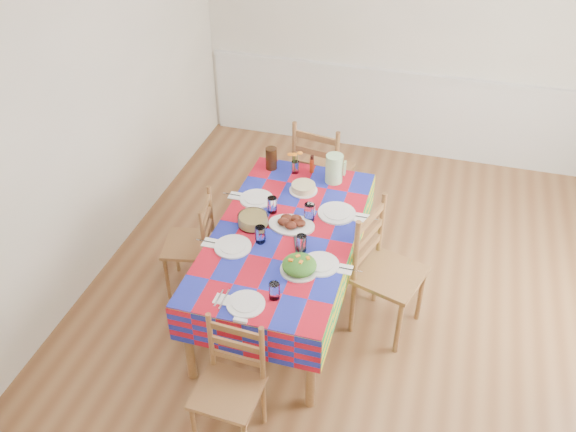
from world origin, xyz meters
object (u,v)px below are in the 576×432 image
Objects in this scene: chair_left at (193,244)px; chair_right at (385,272)px; meat_platter at (291,223)px; chair_far at (321,172)px; tea_pitcher at (271,158)px; green_pitcher at (334,169)px; chair_near at (230,387)px; dining_table at (285,240)px.

chair_right reaches higher than chair_left.
meat_platter is at bearing 101.91° from chair_right.
chair_far is at bearing 135.40° from chair_left.
tea_pitcher is at bearing 58.43° from chair_far.
meat_platter is 1.44× the size of green_pitcher.
chair_right reaches higher than meat_platter.
green_pitcher is 0.23× the size of chair_right.
green_pitcher is at bearing 87.03° from chair_near.
tea_pitcher reaches higher than chair_near.
chair_near reaches higher than meat_platter.
tea_pitcher is 2.02m from chair_near.
dining_table is 9.90× the size of tea_pitcher.
tea_pitcher is 0.18× the size of chair_far.
meat_platter is at bearing 82.92° from chair_left.
green_pitcher reaches higher than chair_left.
green_pitcher is 1.26× the size of tea_pitcher.
tea_pitcher is at bearing 117.84° from meat_platter.
meat_platter reaches higher than dining_table.
chair_far is 1.37m from chair_right.
chair_far is (-0.01, 1.17, -0.14)m from dining_table.
dining_table is 0.13m from meat_platter.
meat_platter is at bearing 101.69° from chair_far.
chair_left is 1.48m from chair_right.
tea_pitcher is at bearing 71.62° from chair_right.
chair_right is at bearing 60.88° from chair_near.
chair_far reaches higher than chair_left.
chair_right reaches higher than dining_table.
meat_platter is 0.33× the size of chair_far.
chair_right is at bearing 78.05° from chair_left.
chair_right is at bearing -5.06° from meat_platter.
chair_left is (-0.75, 1.18, -0.00)m from chair_near.
chair_far is at bearing 92.94° from chair_near.
tea_pitcher is 1.37m from chair_right.
chair_right is (0.75, -1.15, -0.00)m from chair_far.
green_pitcher is at bearing 76.02° from meat_platter.
dining_table is 0.75m from chair_right.
dining_table is at bearing 77.20° from chair_left.
chair_near is at bearing 20.12° from chair_left.
green_pitcher reaches higher than meat_platter.
chair_left is (-0.74, -1.16, -0.08)m from chair_far.
chair_right is (0.71, -0.06, -0.25)m from meat_platter.
chair_right is (0.74, 1.19, 0.08)m from chair_near.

